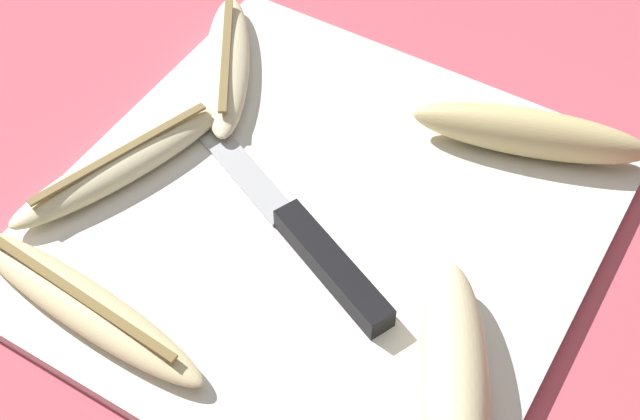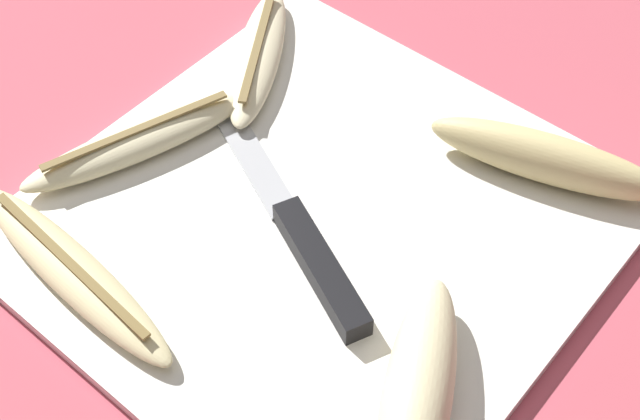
{
  "view_description": "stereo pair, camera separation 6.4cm",
  "coord_description": "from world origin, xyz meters",
  "px_view_note": "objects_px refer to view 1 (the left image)",
  "views": [
    {
      "loc": [
        -0.34,
        -0.21,
        0.52
      ],
      "look_at": [
        0.0,
        0.0,
        0.02
      ],
      "focal_mm": 50.0,
      "sensor_mm": 36.0,
      "label": 1
    },
    {
      "loc": [
        -0.31,
        -0.26,
        0.52
      ],
      "look_at": [
        0.0,
        0.0,
        0.02
      ],
      "focal_mm": 50.0,
      "sensor_mm": 36.0,
      "label": 2
    }
  ],
  "objects_px": {
    "banana_spotted_left": "(529,133)",
    "banana_pale_long": "(123,163)",
    "knife": "(317,251)",
    "banana_cream_curved": "(454,378)",
    "banana_soft_right": "(82,304)",
    "banana_bright_far": "(227,64)"
  },
  "relations": [
    {
      "from": "banana_spotted_left",
      "to": "banana_pale_long",
      "type": "bearing_deg",
      "value": 125.34
    },
    {
      "from": "knife",
      "to": "banana_cream_curved",
      "type": "xyz_separation_m",
      "value": [
        -0.05,
        -0.13,
        0.01
      ]
    },
    {
      "from": "banana_spotted_left",
      "to": "banana_soft_right",
      "type": "height_order",
      "value": "banana_spotted_left"
    },
    {
      "from": "knife",
      "to": "banana_cream_curved",
      "type": "height_order",
      "value": "banana_cream_curved"
    },
    {
      "from": "banana_pale_long",
      "to": "banana_cream_curved",
      "type": "bearing_deg",
      "value": -97.72
    },
    {
      "from": "banana_spotted_left",
      "to": "banana_cream_curved",
      "type": "height_order",
      "value": "banana_cream_curved"
    },
    {
      "from": "banana_bright_far",
      "to": "banana_soft_right",
      "type": "xyz_separation_m",
      "value": [
        -0.24,
        -0.05,
        -0.0
      ]
    },
    {
      "from": "banana_cream_curved",
      "to": "banana_bright_far",
      "type": "relative_size",
      "value": 1.04
    },
    {
      "from": "banana_bright_far",
      "to": "banana_pale_long",
      "type": "xyz_separation_m",
      "value": [
        -0.13,
        0.0,
        0.0
      ]
    },
    {
      "from": "banana_cream_curved",
      "to": "banana_bright_far",
      "type": "xyz_separation_m",
      "value": [
        0.17,
        0.29,
        -0.01
      ]
    },
    {
      "from": "banana_cream_curved",
      "to": "banana_soft_right",
      "type": "relative_size",
      "value": 0.81
    },
    {
      "from": "banana_spotted_left",
      "to": "banana_bright_far",
      "type": "height_order",
      "value": "banana_spotted_left"
    },
    {
      "from": "banana_cream_curved",
      "to": "knife",
      "type": "bearing_deg",
      "value": 69.56
    },
    {
      "from": "banana_bright_far",
      "to": "banana_pale_long",
      "type": "bearing_deg",
      "value": 178.42
    },
    {
      "from": "knife",
      "to": "banana_bright_far",
      "type": "xyz_separation_m",
      "value": [
        0.12,
        0.16,
        0.0
      ]
    },
    {
      "from": "knife",
      "to": "banana_pale_long",
      "type": "xyz_separation_m",
      "value": [
        -0.01,
        0.17,
        0.0
      ]
    },
    {
      "from": "banana_soft_right",
      "to": "banana_pale_long",
      "type": "xyz_separation_m",
      "value": [
        0.11,
        0.06,
        0.0
      ]
    },
    {
      "from": "banana_bright_far",
      "to": "banana_soft_right",
      "type": "bearing_deg",
      "value": -167.97
    },
    {
      "from": "knife",
      "to": "banana_soft_right",
      "type": "relative_size",
      "value": 1.04
    },
    {
      "from": "banana_soft_right",
      "to": "banana_pale_long",
      "type": "bearing_deg",
      "value": 26.36
    },
    {
      "from": "banana_bright_far",
      "to": "banana_spotted_left",
      "type": "bearing_deg",
      "value": -79.32
    },
    {
      "from": "banana_spotted_left",
      "to": "banana_cream_curved",
      "type": "bearing_deg",
      "value": -169.32
    }
  ]
}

